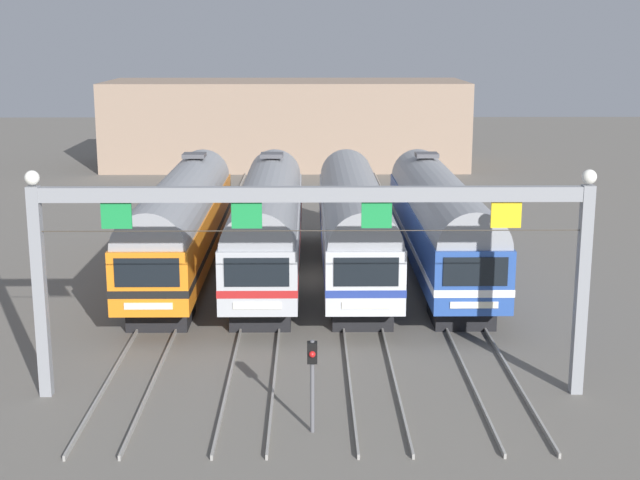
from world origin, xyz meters
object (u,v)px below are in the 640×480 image
commuter_train_blue (440,220)px  catenary_gantry (312,233)px  commuter_train_stainless (268,221)px  commuter_train_silver (354,220)px  commuter_train_orange (182,221)px  yard_signal_mast (312,368)px

commuter_train_blue → catenary_gantry: catenary_gantry is taller
commuter_train_stainless → commuter_train_blue: (7.67, 0.00, 0.00)m
commuter_train_silver → commuter_train_blue: (3.84, 0.00, 0.00)m
commuter_train_orange → catenary_gantry: catenary_gantry is taller
commuter_train_stainless → commuter_train_blue: bearing=0.0°
commuter_train_stainless → commuter_train_silver: (3.84, -0.00, -0.00)m
commuter_train_stainless → catenary_gantry: bearing=-81.9°
commuter_train_blue → yard_signal_mast: (-5.75, -16.28, -0.80)m
commuter_train_silver → catenary_gantry: catenary_gantry is taller
commuter_train_stainless → yard_signal_mast: commuter_train_stainless is taller
commuter_train_stainless → yard_signal_mast: (1.92, -16.28, -0.80)m
commuter_train_orange → yard_signal_mast: size_ratio=6.71×
commuter_train_orange → catenary_gantry: 14.87m
commuter_train_blue → catenary_gantry: bearing=-113.1°
commuter_train_blue → commuter_train_stainless: bearing=180.0°
commuter_train_orange → commuter_train_silver: commuter_train_orange is taller
catenary_gantry → commuter_train_blue: bearing=66.9°
commuter_train_stainless → commuter_train_silver: 3.84m
commuter_train_silver → catenary_gantry: 13.84m
commuter_train_orange → commuter_train_silver: size_ratio=1.00×
commuter_train_silver → commuter_train_orange: bearing=180.0°
commuter_train_stainless → commuter_train_silver: commuter_train_stainless is taller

